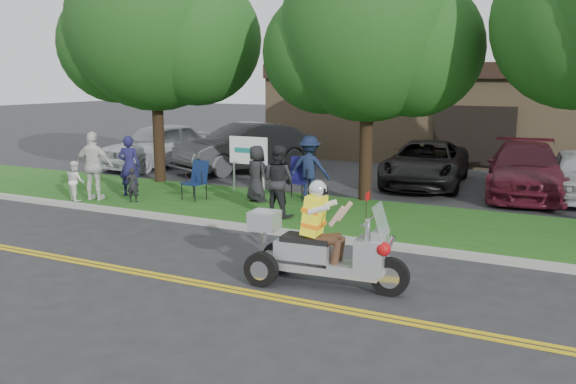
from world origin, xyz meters
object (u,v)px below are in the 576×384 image
at_px(lawn_chair_b, 299,176).
at_px(spectator_adult_left, 129,166).
at_px(spectator_adult_mid, 278,181).
at_px(parked_car_right, 525,170).
at_px(parked_car_left, 245,147).
at_px(parked_car_far_left, 159,145).
at_px(parked_car_mid, 426,163).
at_px(spectator_adult_right, 94,166).
at_px(trike_scooter, 319,250).
at_px(lawn_chair_a, 197,178).

height_order(lawn_chair_b, spectator_adult_left, spectator_adult_left).
bearing_deg(spectator_adult_mid, parked_car_right, -119.83).
bearing_deg(parked_car_left, spectator_adult_left, -67.11).
height_order(parked_car_far_left, parked_car_right, parked_car_far_left).
bearing_deg(parked_car_far_left, lawn_chair_b, -18.04).
relative_size(lawn_chair_b, parked_car_mid, 0.23).
bearing_deg(lawn_chair_b, parked_car_left, 132.66).
relative_size(spectator_adult_mid, parked_car_mid, 0.34).
xyz_separation_m(spectator_adult_mid, spectator_adult_right, (-5.49, -0.48, 0.07)).
distance_m(lawn_chair_b, parked_car_left, 6.11).
bearing_deg(trike_scooter, parked_car_mid, 90.30).
distance_m(spectator_adult_mid, parked_car_mid, 6.83).
bearing_deg(lawn_chair_b, parked_car_far_left, 152.56).
height_order(lawn_chair_b, parked_car_left, parked_car_left).
xyz_separation_m(lawn_chair_a, parked_car_mid, (4.93, 5.69, -0.00)).
bearing_deg(parked_car_right, trike_scooter, -109.40).
distance_m(parked_car_left, parked_car_mid, 6.78).
relative_size(trike_scooter, spectator_adult_right, 1.46).
height_order(lawn_chair_a, spectator_adult_left, spectator_adult_left).
distance_m(spectator_adult_mid, parked_car_left, 8.12).
xyz_separation_m(trike_scooter, spectator_adult_mid, (-2.84, 3.90, 0.35)).
bearing_deg(spectator_adult_left, lawn_chair_b, 178.91).
bearing_deg(spectator_adult_left, spectator_adult_mid, 152.66).
bearing_deg(parked_car_left, lawn_chair_a, -47.30).
relative_size(lawn_chair_a, spectator_adult_mid, 0.62).
relative_size(parked_car_left, parked_car_mid, 1.05).
bearing_deg(spectator_adult_left, trike_scooter, 128.68).
bearing_deg(spectator_adult_mid, spectator_adult_left, 4.10).
xyz_separation_m(trike_scooter, parked_car_mid, (-0.91, 10.44, 0.08)).
xyz_separation_m(spectator_adult_right, parked_car_mid, (7.42, 7.02, -0.34)).
bearing_deg(trike_scooter, parked_car_left, 121.76).
height_order(lawn_chair_b, parked_car_far_left, parked_car_far_left).
relative_size(spectator_adult_right, parked_car_mid, 0.37).
xyz_separation_m(lawn_chair_a, spectator_adult_left, (-2.03, -0.44, 0.25)).
relative_size(lawn_chair_a, spectator_adult_right, 0.57).
xyz_separation_m(lawn_chair_a, parked_car_left, (-1.84, 5.66, 0.17)).
height_order(lawn_chair_a, parked_car_left, parked_car_left).
xyz_separation_m(spectator_adult_left, parked_car_far_left, (-3.31, 5.43, -0.11)).
relative_size(trike_scooter, lawn_chair_b, 2.37).
relative_size(spectator_adult_left, parked_car_mid, 0.34).
xyz_separation_m(parked_car_far_left, parked_car_right, (13.33, 0.38, -0.10)).
relative_size(spectator_adult_right, parked_car_far_left, 0.38).
height_order(lawn_chair_a, lawn_chair_b, lawn_chair_b).
distance_m(spectator_adult_left, spectator_adult_mid, 5.05).
xyz_separation_m(spectator_adult_right, parked_car_far_left, (-2.86, 6.33, -0.19)).
height_order(spectator_adult_mid, parked_car_far_left, spectator_adult_mid).
bearing_deg(parked_car_left, spectator_adult_right, -70.58).
bearing_deg(parked_car_mid, trike_scooter, -91.43).
height_order(trike_scooter, parked_car_mid, trike_scooter).
bearing_deg(spectator_adult_right, parked_car_far_left, -81.76).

